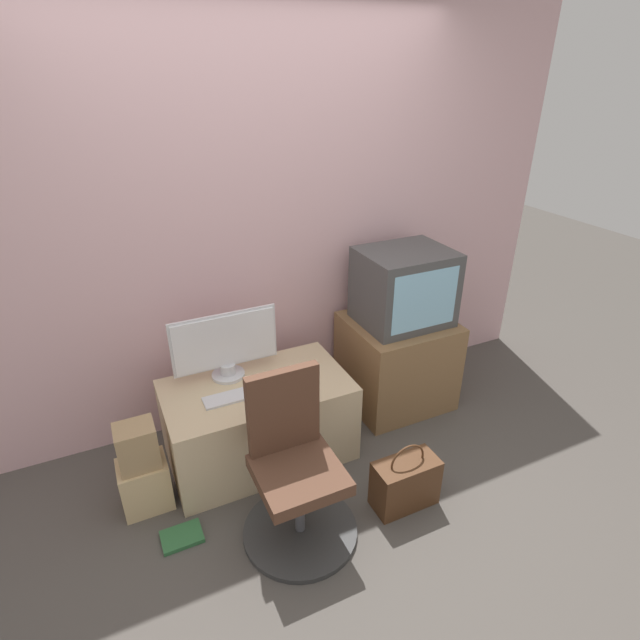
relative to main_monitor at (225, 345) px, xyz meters
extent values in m
plane|color=#4C4742|center=(0.33, -0.97, -0.73)|extent=(12.00, 12.00, 0.00)
cube|color=beige|center=(0.33, 0.35, 0.57)|extent=(4.40, 0.05, 2.60)
cube|color=#CCB289|center=(0.12, -0.16, -0.47)|extent=(1.08, 0.61, 0.52)
cube|color=olive|center=(1.19, -0.02, -0.41)|extent=(0.68, 0.62, 0.63)
cylinder|color=silver|center=(0.00, 0.00, -0.20)|extent=(0.20, 0.20, 0.02)
cylinder|color=silver|center=(0.00, 0.00, -0.16)|extent=(0.09, 0.09, 0.06)
cube|color=silver|center=(0.00, 0.00, 0.03)|extent=(0.62, 0.01, 0.34)
cube|color=silver|center=(0.00, 0.00, 0.03)|extent=(0.60, 0.02, 0.32)
cube|color=silver|center=(-0.01, -0.23, -0.20)|extent=(0.38, 0.12, 0.01)
ellipsoid|color=black|center=(0.25, -0.25, -0.19)|extent=(0.06, 0.03, 0.03)
cube|color=#474747|center=(1.20, -0.02, 0.16)|extent=(0.57, 0.47, 0.49)
cube|color=#8CC6E5|center=(1.20, -0.26, 0.16)|extent=(0.47, 0.01, 0.39)
cylinder|color=#333333|center=(0.11, -0.82, -0.71)|extent=(0.59, 0.59, 0.03)
cylinder|color=#4C4C51|center=(0.11, -0.82, -0.53)|extent=(0.05, 0.05, 0.34)
cube|color=#513323|center=(0.11, -0.82, -0.32)|extent=(0.41, 0.41, 0.07)
cube|color=#513323|center=(0.11, -0.64, -0.06)|extent=(0.37, 0.05, 0.46)
cube|color=#D1B27F|center=(-0.58, -0.29, -0.58)|extent=(0.26, 0.21, 0.29)
cube|color=#A3845B|center=(-0.58, -0.29, -0.31)|extent=(0.20, 0.17, 0.25)
cube|color=#4C2D19|center=(0.71, -0.88, -0.58)|extent=(0.36, 0.18, 0.29)
torus|color=#4C2D19|center=(0.71, -0.88, -0.42)|extent=(0.21, 0.01, 0.21)
cube|color=#2D6638|center=(-0.46, -0.59, -0.71)|extent=(0.21, 0.15, 0.02)
camera|label=1|loc=(-0.57, -2.50, 1.45)|focal=28.00mm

